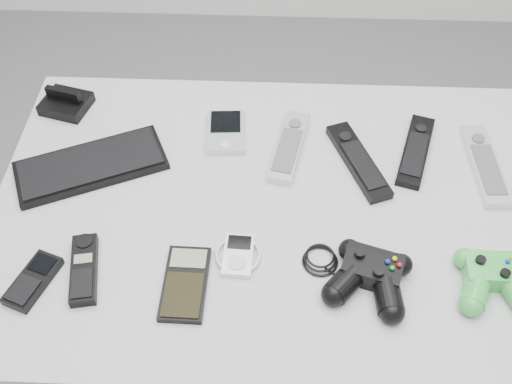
{
  "coord_description": "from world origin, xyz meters",
  "views": [
    {
      "loc": [
        -0.06,
        -0.76,
        1.65
      ],
      "look_at": [
        -0.09,
        -0.02,
        0.78
      ],
      "focal_mm": 42.0,
      "sensor_mm": 36.0,
      "label": 1
    }
  ],
  "objects_px": {
    "pda": "(226,132)",
    "cordless_handset": "(84,269)",
    "mobile_phone": "(33,280)",
    "remote_black_b": "(416,150)",
    "calculator": "(185,283)",
    "pda_keyboard": "(91,165)",
    "mp3_player": "(238,255)",
    "remote_black_a": "(358,160)",
    "remote_silver_b": "(485,165)",
    "remote_silver_a": "(289,146)",
    "controller_green": "(495,277)",
    "desk": "(287,227)",
    "controller_black": "(370,274)"
  },
  "relations": [
    {
      "from": "pda",
      "to": "cordless_handset",
      "type": "relative_size",
      "value": 0.87
    },
    {
      "from": "mobile_phone",
      "to": "cordless_handset",
      "type": "relative_size",
      "value": 0.81
    },
    {
      "from": "remote_black_b",
      "to": "calculator",
      "type": "height_order",
      "value": "remote_black_b"
    },
    {
      "from": "pda_keyboard",
      "to": "mp3_player",
      "type": "distance_m",
      "value": 0.37
    },
    {
      "from": "remote_black_a",
      "to": "remote_silver_b",
      "type": "distance_m",
      "value": 0.25
    },
    {
      "from": "remote_silver_a",
      "to": "remote_black_a",
      "type": "relative_size",
      "value": 0.94
    },
    {
      "from": "remote_black_b",
      "to": "mp3_player",
      "type": "relative_size",
      "value": 2.31
    },
    {
      "from": "remote_black_a",
      "to": "calculator",
      "type": "relative_size",
      "value": 1.45
    },
    {
      "from": "controller_green",
      "to": "remote_black_a",
      "type": "bearing_deg",
      "value": 128.48
    },
    {
      "from": "mp3_player",
      "to": "desk",
      "type": "bearing_deg",
      "value": 56.29
    },
    {
      "from": "remote_silver_a",
      "to": "pda_keyboard",
      "type": "bearing_deg",
      "value": -158.74
    },
    {
      "from": "pda_keyboard",
      "to": "pda",
      "type": "distance_m",
      "value": 0.28
    },
    {
      "from": "controller_black",
      "to": "controller_green",
      "type": "height_order",
      "value": "controller_black"
    },
    {
      "from": "pda",
      "to": "remote_silver_b",
      "type": "xyz_separation_m",
      "value": [
        0.53,
        -0.07,
        0.0
      ]
    },
    {
      "from": "remote_silver_a",
      "to": "calculator",
      "type": "bearing_deg",
      "value": -106.21
    },
    {
      "from": "remote_silver_b",
      "to": "controller_green",
      "type": "distance_m",
      "value": 0.28
    },
    {
      "from": "remote_silver_a",
      "to": "remote_black_b",
      "type": "relative_size",
      "value": 0.99
    },
    {
      "from": "remote_black_b",
      "to": "cordless_handset",
      "type": "distance_m",
      "value": 0.69
    },
    {
      "from": "remote_silver_b",
      "to": "cordless_handset",
      "type": "height_order",
      "value": "same"
    },
    {
      "from": "controller_black",
      "to": "mobile_phone",
      "type": "bearing_deg",
      "value": -159.95
    },
    {
      "from": "remote_black_a",
      "to": "mobile_phone",
      "type": "height_order",
      "value": "remote_black_a"
    },
    {
      "from": "pda",
      "to": "remote_silver_a",
      "type": "relative_size",
      "value": 0.61
    },
    {
      "from": "calculator",
      "to": "controller_black",
      "type": "xyz_separation_m",
      "value": [
        0.32,
        0.02,
        0.02
      ]
    },
    {
      "from": "remote_silver_b",
      "to": "controller_black",
      "type": "height_order",
      "value": "controller_black"
    },
    {
      "from": "desk",
      "to": "remote_black_b",
      "type": "xyz_separation_m",
      "value": [
        0.26,
        0.15,
        0.08
      ]
    },
    {
      "from": "pda_keyboard",
      "to": "controller_green",
      "type": "distance_m",
      "value": 0.79
    },
    {
      "from": "calculator",
      "to": "remote_silver_b",
      "type": "bearing_deg",
      "value": 28.71
    },
    {
      "from": "remote_black_a",
      "to": "mobile_phone",
      "type": "xyz_separation_m",
      "value": [
        -0.58,
        -0.31,
        -0.0
      ]
    },
    {
      "from": "desk",
      "to": "remote_silver_b",
      "type": "xyz_separation_m",
      "value": [
        0.39,
        0.11,
        0.08
      ]
    },
    {
      "from": "pda_keyboard",
      "to": "remote_black_b",
      "type": "relative_size",
      "value": 1.46
    },
    {
      "from": "remote_black_b",
      "to": "controller_black",
      "type": "xyz_separation_m",
      "value": [
        -0.12,
        -0.31,
        0.01
      ]
    },
    {
      "from": "mp3_player",
      "to": "controller_black",
      "type": "height_order",
      "value": "controller_black"
    },
    {
      "from": "remote_black_b",
      "to": "calculator",
      "type": "bearing_deg",
      "value": -125.77
    },
    {
      "from": "cordless_handset",
      "to": "controller_green",
      "type": "height_order",
      "value": "controller_green"
    },
    {
      "from": "remote_black_a",
      "to": "controller_green",
      "type": "height_order",
      "value": "controller_green"
    },
    {
      "from": "remote_silver_b",
      "to": "mobile_phone",
      "type": "relative_size",
      "value": 1.92
    },
    {
      "from": "pda",
      "to": "remote_black_a",
      "type": "xyz_separation_m",
      "value": [
        0.27,
        -0.07,
        0.0
      ]
    },
    {
      "from": "remote_silver_b",
      "to": "controller_black",
      "type": "bearing_deg",
      "value": -135.1
    },
    {
      "from": "desk",
      "to": "mobile_phone",
      "type": "bearing_deg",
      "value": -156.55
    },
    {
      "from": "pda",
      "to": "mp3_player",
      "type": "distance_m",
      "value": 0.31
    },
    {
      "from": "controller_black",
      "to": "cordless_handset",
      "type": "bearing_deg",
      "value": -162.48
    },
    {
      "from": "pda",
      "to": "pda_keyboard",
      "type": "bearing_deg",
      "value": -161.73
    },
    {
      "from": "remote_silver_b",
      "to": "calculator",
      "type": "xyz_separation_m",
      "value": [
        -0.57,
        -0.3,
        -0.0
      ]
    },
    {
      "from": "desk",
      "to": "controller_green",
      "type": "height_order",
      "value": "controller_green"
    },
    {
      "from": "remote_black_a",
      "to": "remote_black_b",
      "type": "bearing_deg",
      "value": -5.87
    },
    {
      "from": "pda",
      "to": "remote_black_a",
      "type": "height_order",
      "value": "remote_black_a"
    },
    {
      "from": "pda_keyboard",
      "to": "remote_black_a",
      "type": "bearing_deg",
      "value": -20.69
    },
    {
      "from": "desk",
      "to": "calculator",
      "type": "distance_m",
      "value": 0.27
    },
    {
      "from": "remote_silver_b",
      "to": "calculator",
      "type": "distance_m",
      "value": 0.64
    },
    {
      "from": "remote_silver_a",
      "to": "controller_green",
      "type": "height_order",
      "value": "controller_green"
    }
  ]
}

